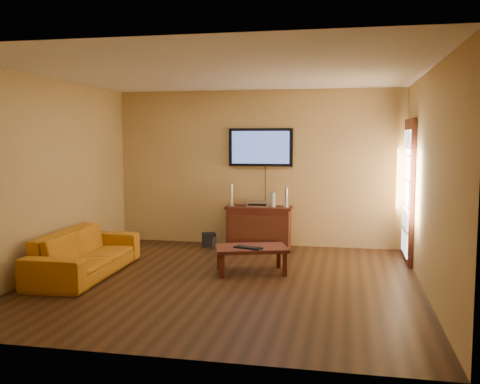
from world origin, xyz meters
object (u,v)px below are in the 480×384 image
(media_console, at_px, (259,227))
(coffee_table, at_px, (252,250))
(av_receiver, at_px, (258,204))
(game_console, at_px, (273,200))
(speaker_right, at_px, (286,198))
(keyboard, at_px, (248,248))
(speaker_left, at_px, (231,196))
(sofa, at_px, (85,245))
(subwoofer, at_px, (209,240))
(television, at_px, (261,147))
(bottle, at_px, (215,243))

(media_console, relative_size, coffee_table, 1.02)
(av_receiver, bearing_deg, media_console, -50.18)
(game_console, bearing_deg, coffee_table, -115.97)
(media_console, relative_size, av_receiver, 3.19)
(speaker_right, relative_size, keyboard, 0.80)
(speaker_left, bearing_deg, media_console, 3.79)
(sofa, distance_m, subwoofer, 2.50)
(media_console, relative_size, sofa, 0.55)
(television, distance_m, av_receiver, 0.98)
(media_console, distance_m, av_receiver, 0.39)
(sofa, relative_size, av_receiver, 5.82)
(game_console, relative_size, subwoofer, 1.06)
(television, bearing_deg, speaker_right, -19.52)
(sofa, distance_m, keyboard, 2.24)
(sofa, xyz_separation_m, speaker_left, (1.56, 2.27, 0.47))
(subwoofer, bearing_deg, media_console, -10.59)
(television, distance_m, bottle, 1.84)
(television, distance_m, speaker_left, 0.98)
(sofa, bearing_deg, speaker_right, -48.90)
(coffee_table, distance_m, game_console, 1.85)
(sofa, height_order, game_console, game_console)
(television, xyz_separation_m, coffee_table, (0.19, -1.95, -1.39))
(bottle, height_order, keyboard, keyboard)
(game_console, distance_m, subwoofer, 1.31)
(game_console, distance_m, bottle, 1.24)
(game_console, xyz_separation_m, bottle, (-0.94, -0.34, -0.73))
(media_console, xyz_separation_m, sofa, (-2.04, -2.31, 0.05))
(subwoofer, bearing_deg, coffee_table, -76.84)
(coffee_table, relative_size, subwoofer, 4.79)
(speaker_left, bearing_deg, speaker_right, 2.64)
(coffee_table, relative_size, av_receiver, 3.12)
(speaker_right, relative_size, bottle, 1.60)
(media_console, relative_size, subwoofer, 4.90)
(coffee_table, height_order, bottle, coffee_table)
(game_console, xyz_separation_m, keyboard, (-0.07, -1.91, -0.45))
(av_receiver, distance_m, subwoofer, 1.06)
(game_console, distance_m, keyboard, 1.96)
(av_receiver, height_order, subwoofer, av_receiver)
(coffee_table, xyz_separation_m, sofa, (-2.23, -0.53, 0.08))
(av_receiver, bearing_deg, television, 83.91)
(speaker_left, bearing_deg, bottle, -126.82)
(media_console, distance_m, keyboard, 1.91)
(game_console, bearing_deg, bottle, 175.47)
(game_console, relative_size, bottle, 1.18)
(coffee_table, bearing_deg, television, 95.56)
(coffee_table, xyz_separation_m, keyboard, (-0.02, -0.12, 0.06))
(av_receiver, height_order, bottle, av_receiver)
(television, bearing_deg, game_console, -35.93)
(speaker_left, height_order, bottle, speaker_left)
(media_console, relative_size, game_console, 4.63)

